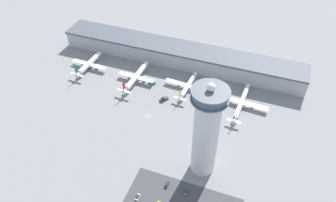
{
  "coord_description": "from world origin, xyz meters",
  "views": [
    {
      "loc": [
        71.47,
        -151.75,
        165.35
      ],
      "look_at": [
        11.04,
        11.48,
        7.89
      ],
      "focal_mm": 35.0,
      "sensor_mm": 36.0,
      "label": 1
    }
  ],
  "objects_px": {
    "airplane_gate_delta": "(241,103)",
    "service_truck_catering": "(164,99)",
    "car_green_van": "(167,185)",
    "service_truck_fuel": "(194,89)",
    "service_truck_baggage": "(152,82)",
    "car_grey_coupe": "(137,197)",
    "control_tower": "(206,131)",
    "car_red_hatchback": "(187,192)",
    "airplane_gate_bravo": "(136,77)",
    "airplane_gate_charlie": "(188,86)",
    "airplane_gate_alpha": "(89,64)"
  },
  "relations": [
    {
      "from": "control_tower",
      "to": "airplane_gate_delta",
      "type": "height_order",
      "value": "control_tower"
    },
    {
      "from": "control_tower",
      "to": "car_red_hatchback",
      "type": "bearing_deg",
      "value": -99.45
    },
    {
      "from": "airplane_gate_delta",
      "to": "airplane_gate_bravo",
      "type": "bearing_deg",
      "value": -179.85
    },
    {
      "from": "service_truck_fuel",
      "to": "control_tower",
      "type": "bearing_deg",
      "value": -69.09
    },
    {
      "from": "airplane_gate_bravo",
      "to": "car_red_hatchback",
      "type": "height_order",
      "value": "airplane_gate_bravo"
    },
    {
      "from": "service_truck_fuel",
      "to": "airplane_gate_alpha",
      "type": "bearing_deg",
      "value": -178.05
    },
    {
      "from": "control_tower",
      "to": "service_truck_fuel",
      "type": "xyz_separation_m",
      "value": [
        -26.06,
        68.21,
        -31.88
      ]
    },
    {
      "from": "airplane_gate_alpha",
      "to": "service_truck_baggage",
      "type": "height_order",
      "value": "airplane_gate_alpha"
    },
    {
      "from": "control_tower",
      "to": "airplane_gate_charlie",
      "type": "relative_size",
      "value": 1.71
    },
    {
      "from": "airplane_gate_delta",
      "to": "car_grey_coupe",
      "type": "relative_size",
      "value": 10.34
    },
    {
      "from": "airplane_gate_delta",
      "to": "service_truck_baggage",
      "type": "distance_m",
      "value": 71.82
    },
    {
      "from": "airplane_gate_alpha",
      "to": "service_truck_fuel",
      "type": "relative_size",
      "value": 4.41
    },
    {
      "from": "service_truck_baggage",
      "to": "airplane_gate_bravo",
      "type": "bearing_deg",
      "value": -170.11
    },
    {
      "from": "airplane_gate_alpha",
      "to": "service_truck_catering",
      "type": "height_order",
      "value": "airplane_gate_alpha"
    },
    {
      "from": "control_tower",
      "to": "car_grey_coupe",
      "type": "distance_m",
      "value": 54.45
    },
    {
      "from": "airplane_gate_bravo",
      "to": "service_truck_baggage",
      "type": "distance_m",
      "value": 13.77
    },
    {
      "from": "airplane_gate_bravo",
      "to": "car_red_hatchback",
      "type": "distance_m",
      "value": 108.41
    },
    {
      "from": "car_green_van",
      "to": "service_truck_baggage",
      "type": "bearing_deg",
      "value": 117.52
    },
    {
      "from": "service_truck_catering",
      "to": "car_green_van",
      "type": "xyz_separation_m",
      "value": [
        28.14,
        -69.16,
        -0.45
      ]
    },
    {
      "from": "car_green_van",
      "to": "airplane_gate_delta",
      "type": "bearing_deg",
      "value": 71.55
    },
    {
      "from": "airplane_gate_delta",
      "to": "service_truck_catering",
      "type": "relative_size",
      "value": 6.22
    },
    {
      "from": "service_truck_baggage",
      "to": "car_grey_coupe",
      "type": "relative_size",
      "value": 1.44
    },
    {
      "from": "service_truck_baggage",
      "to": "service_truck_fuel",
      "type": "bearing_deg",
      "value": 5.73
    },
    {
      "from": "service_truck_baggage",
      "to": "car_grey_coupe",
      "type": "distance_m",
      "value": 103.02
    },
    {
      "from": "car_red_hatchback",
      "to": "car_green_van",
      "type": "bearing_deg",
      "value": 177.68
    },
    {
      "from": "control_tower",
      "to": "service_truck_fuel",
      "type": "distance_m",
      "value": 79.68
    },
    {
      "from": "control_tower",
      "to": "service_truck_fuel",
      "type": "bearing_deg",
      "value": 110.91
    },
    {
      "from": "airplane_gate_alpha",
      "to": "service_truck_baggage",
      "type": "distance_m",
      "value": 57.71
    },
    {
      "from": "service_truck_catering",
      "to": "service_truck_fuel",
      "type": "height_order",
      "value": "service_truck_catering"
    },
    {
      "from": "control_tower",
      "to": "service_truck_baggage",
      "type": "distance_m",
      "value": 93.89
    },
    {
      "from": "service_truck_catering",
      "to": "car_green_van",
      "type": "distance_m",
      "value": 74.66
    },
    {
      "from": "control_tower",
      "to": "airplane_gate_bravo",
      "type": "bearing_deg",
      "value": 139.44
    },
    {
      "from": "airplane_gate_charlie",
      "to": "car_green_van",
      "type": "distance_m",
      "value": 88.64
    },
    {
      "from": "service_truck_catering",
      "to": "car_grey_coupe",
      "type": "xyz_separation_m",
      "value": [
        15.4,
        -82.5,
        -0.39
      ]
    },
    {
      "from": "airplane_gate_delta",
      "to": "service_truck_baggage",
      "type": "xyz_separation_m",
      "value": [
        -71.74,
        2.07,
        -2.78
      ]
    },
    {
      "from": "service_truck_baggage",
      "to": "airplane_gate_delta",
      "type": "bearing_deg",
      "value": -1.65
    },
    {
      "from": "airplane_gate_charlie",
      "to": "service_truck_fuel",
      "type": "height_order",
      "value": "airplane_gate_charlie"
    },
    {
      "from": "airplane_gate_bravo",
      "to": "car_grey_coupe",
      "type": "bearing_deg",
      "value": -65.08
    },
    {
      "from": "airplane_gate_bravo",
      "to": "car_green_van",
      "type": "height_order",
      "value": "airplane_gate_bravo"
    },
    {
      "from": "service_truck_baggage",
      "to": "airplane_gate_charlie",
      "type": "bearing_deg",
      "value": 4.97
    },
    {
      "from": "airplane_gate_delta",
      "to": "car_red_hatchback",
      "type": "distance_m",
      "value": 84.62
    },
    {
      "from": "service_truck_catering",
      "to": "car_grey_coupe",
      "type": "relative_size",
      "value": 1.66
    },
    {
      "from": "airplane_gate_delta",
      "to": "control_tower",
      "type": "bearing_deg",
      "value": -100.63
    },
    {
      "from": "service_truck_fuel",
      "to": "service_truck_catering",
      "type": "bearing_deg",
      "value": -133.26
    },
    {
      "from": "airplane_gate_delta",
      "to": "car_grey_coupe",
      "type": "height_order",
      "value": "airplane_gate_delta"
    },
    {
      "from": "service_truck_catering",
      "to": "service_truck_baggage",
      "type": "relative_size",
      "value": 1.15
    },
    {
      "from": "airplane_gate_delta",
      "to": "car_red_hatchback",
      "type": "xyz_separation_m",
      "value": [
        -15.18,
        -83.19,
        -3.08
      ]
    },
    {
      "from": "airplane_gate_bravo",
      "to": "car_grey_coupe",
      "type": "height_order",
      "value": "airplane_gate_bravo"
    },
    {
      "from": "car_grey_coupe",
      "to": "car_green_van",
      "type": "height_order",
      "value": "car_grey_coupe"
    },
    {
      "from": "car_green_van",
      "to": "airplane_gate_bravo",
      "type": "bearing_deg",
      "value": 124.77
    }
  ]
}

